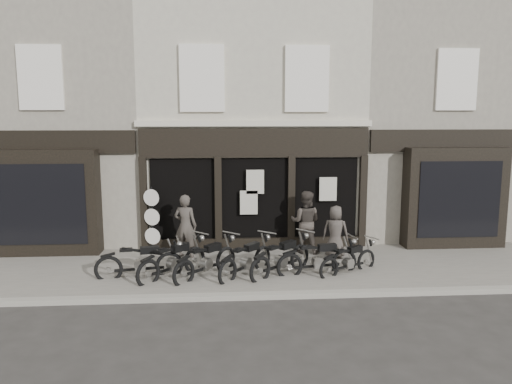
{
  "coord_description": "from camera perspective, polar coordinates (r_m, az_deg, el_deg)",
  "views": [
    {
      "loc": [
        -1.05,
        -12.51,
        4.32
      ],
      "look_at": [
        -0.06,
        1.6,
        2.12
      ],
      "focal_mm": 35.0,
      "sensor_mm": 36.0,
      "label": 1
    }
  ],
  "objects": [
    {
      "name": "motorcycle_5",
      "position": [
        13.55,
        7.12,
        -7.89
      ],
      "size": [
        2.26,
        0.74,
        1.09
      ],
      "rotation": [
        0.0,
        0.0,
        0.18
      ],
      "color": "black",
      "rests_on": "ground"
    },
    {
      "name": "motorcycle_2",
      "position": [
        13.33,
        -5.69,
        -8.12
      ],
      "size": [
        1.76,
        1.86,
        1.1
      ],
      "rotation": [
        0.0,
        0.0,
        0.83
      ],
      "color": "black",
      "rests_on": "ground"
    },
    {
      "name": "man_left",
      "position": [
        14.94,
        -8.07,
        -3.85
      ],
      "size": [
        0.78,
        0.62,
        1.88
      ],
      "primitive_type": "imported",
      "rotation": [
        0.0,
        0.0,
        2.86
      ],
      "color": "#423C36",
      "rests_on": "pavement"
    },
    {
      "name": "kerb",
      "position": [
        12.09,
        1.25,
        -11.76
      ],
      "size": [
        30.0,
        0.25,
        0.13
      ],
      "primitive_type": "cube",
      "color": "gray",
      "rests_on": "ground_plane"
    },
    {
      "name": "neighbour_right",
      "position": [
        19.84,
        18.04,
        7.61
      ],
      "size": [
        5.6,
        6.73,
        8.34
      ],
      "color": "gray",
      "rests_on": "ground"
    },
    {
      "name": "motorcycle_3",
      "position": [
        13.4,
        -1.12,
        -8.03
      ],
      "size": [
        1.65,
        1.89,
        1.08
      ],
      "rotation": [
        0.0,
        0.0,
        0.88
      ],
      "color": "black",
      "rests_on": "ground"
    },
    {
      "name": "pavement",
      "position": [
        14.11,
        0.44,
        -8.72
      ],
      "size": [
        30.0,
        4.2,
        0.12
      ],
      "primitive_type": "cube",
      "color": "slate",
      "rests_on": "ground_plane"
    },
    {
      "name": "man_centre",
      "position": [
        15.32,
        5.67,
        -3.42
      ],
      "size": [
        1.11,
        0.99,
        1.91
      ],
      "primitive_type": "imported",
      "rotation": [
        0.0,
        0.0,
        2.81
      ],
      "color": "#403933",
      "rests_on": "pavement"
    },
    {
      "name": "ground_plane",
      "position": [
        13.28,
        0.75,
        -10.13
      ],
      "size": [
        90.0,
        90.0,
        0.0
      ],
      "primitive_type": "plane",
      "color": "#2D2B28",
      "rests_on": "ground"
    },
    {
      "name": "advert_sign_post",
      "position": [
        15.7,
        -11.78,
        -3.4
      ],
      "size": [
        0.5,
        0.33,
        2.14
      ],
      "rotation": [
        0.0,
        0.0,
        -0.34
      ],
      "color": "black",
      "rests_on": "ground"
    },
    {
      "name": "motorcycle_1",
      "position": [
        13.43,
        -9.44,
        -8.06
      ],
      "size": [
        1.81,
        1.84,
        1.11
      ],
      "rotation": [
        0.0,
        0.0,
        0.8
      ],
      "color": "black",
      "rests_on": "ground"
    },
    {
      "name": "man_right",
      "position": [
        14.92,
        9.07,
        -4.51
      ],
      "size": [
        0.87,
        0.7,
        1.56
      ],
      "primitive_type": "imported",
      "rotation": [
        0.0,
        0.0,
        2.85
      ],
      "color": "#433C37",
      "rests_on": "pavement"
    },
    {
      "name": "neighbour_left",
      "position": [
        19.16,
        -20.26,
        7.47
      ],
      "size": [
        5.6,
        6.73,
        8.34
      ],
      "color": "gray",
      "rests_on": "ground"
    },
    {
      "name": "motorcycle_6",
      "position": [
        13.76,
        10.55,
        -7.92
      ],
      "size": [
        1.82,
        1.25,
        0.97
      ],
      "rotation": [
        0.0,
        0.0,
        0.53
      ],
      "color": "black",
      "rests_on": "ground"
    },
    {
      "name": "motorcycle_0",
      "position": [
        13.53,
        -13.06,
        -8.07
      ],
      "size": [
        2.27,
        0.71,
        1.09
      ],
      "rotation": [
        0.0,
        0.0,
        0.17
      ],
      "color": "black",
      "rests_on": "ground"
    },
    {
      "name": "motorcycle_4",
      "position": [
        13.48,
        2.92,
        -7.85
      ],
      "size": [
        1.91,
        1.79,
        1.13
      ],
      "rotation": [
        0.0,
        0.0,
        0.74
      ],
      "color": "black",
      "rests_on": "ground"
    },
    {
      "name": "central_building",
      "position": [
        18.5,
        -0.78,
        8.1
      ],
      "size": [
        7.3,
        6.22,
        8.34
      ],
      "color": "beige",
      "rests_on": "ground"
    }
  ]
}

